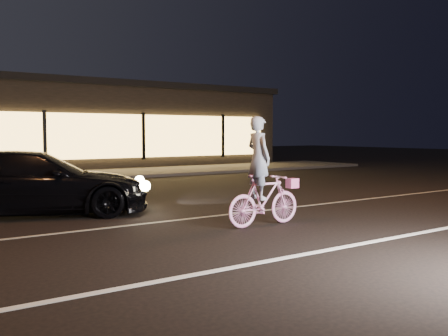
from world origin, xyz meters
TOP-DOWN VIEW (x-y plane):
  - ground at (0.00, 0.00)m, footprint 90.00×90.00m
  - lane_stripe_near at (0.00, -1.50)m, footprint 60.00×0.12m
  - lane_stripe_far at (0.00, 2.00)m, footprint 60.00×0.10m
  - sidewalk at (0.00, 13.00)m, footprint 30.00×4.00m
  - storefront at (0.00, 18.97)m, footprint 25.40×8.42m
  - cyclist at (0.26, 0.57)m, footprint 1.62×0.56m
  - sedan at (-2.96, 4.22)m, footprint 5.07×3.36m

SIDE VIEW (x-z plane):
  - ground at x=0.00m, z-range 0.00..0.00m
  - lane_stripe_near at x=0.00m, z-range 0.00..0.01m
  - lane_stripe_far at x=0.00m, z-range 0.00..0.01m
  - sidewalk at x=0.00m, z-range 0.00..0.12m
  - sedan at x=-2.96m, z-range 0.00..1.37m
  - cyclist at x=0.26m, z-range -0.30..1.75m
  - storefront at x=0.00m, z-range 0.05..4.25m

